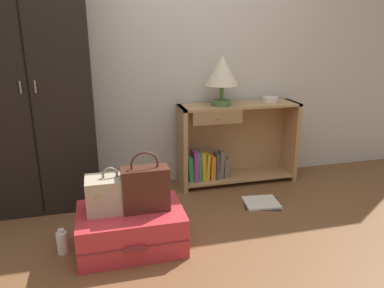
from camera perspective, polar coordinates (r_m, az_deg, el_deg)
The scene contains 11 objects.
ground_plane at distance 2.48m, azimuth 1.80°, elevation -18.48°, with size 9.00×9.00×0.00m, color brown.
back_wall at distance 3.48m, azimuth -5.14°, elevation 14.79°, with size 6.40×0.10×2.60m, color beige.
wardrobe at distance 3.19m, azimuth -23.25°, elevation 8.66°, with size 0.89×0.47×2.09m.
bookshelf at distance 3.60m, azimuth 6.02°, elevation -0.14°, with size 1.15×0.32×0.77m.
table_lamp at distance 3.38m, azimuth 4.64°, elevation 10.91°, with size 0.30×0.30×0.45m.
bowl at distance 3.65m, azimuth 11.95°, elevation 6.68°, with size 0.14×0.14×0.05m, color silver.
suitcase_large at distance 2.65m, azimuth -9.32°, elevation -12.65°, with size 0.72×0.52×0.28m.
train_case at distance 2.56m, azimuth -12.29°, elevation -7.44°, with size 0.33×0.23×0.31m.
handbag at distance 2.51m, azimuth -7.15°, elevation -6.73°, with size 0.31×0.14×0.41m.
bottle at distance 2.72m, azimuth -19.29°, elevation -14.02°, with size 0.07×0.07×0.18m.
open_book_on_floor at distance 3.31m, azimuth 10.57°, elevation -8.84°, with size 0.37×0.35×0.02m.
Camera 1 is at (-0.57, -1.93, 1.45)m, focal length 34.77 mm.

